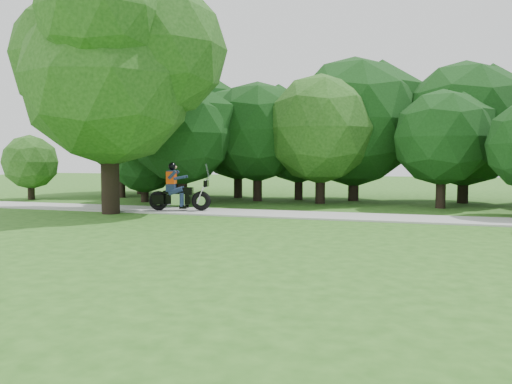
# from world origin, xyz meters

# --- Properties ---
(ground) EXTENTS (100.00, 100.00, 0.00)m
(ground) POSITION_xyz_m (0.00, 0.00, 0.00)
(ground) COLOR #275518
(ground) RESTS_ON ground
(walkway) EXTENTS (60.00, 2.20, 0.06)m
(walkway) POSITION_xyz_m (0.00, 8.00, 0.03)
(walkway) COLOR #A5A5A0
(walkway) RESTS_ON ground
(tree_line) EXTENTS (39.39, 11.23, 7.53)m
(tree_line) POSITION_xyz_m (-1.33, 14.61, 3.55)
(tree_line) COLOR black
(tree_line) RESTS_ON ground
(big_tree_west) EXTENTS (8.64, 6.56, 9.96)m
(big_tree_west) POSITION_xyz_m (-10.54, 6.85, 5.76)
(big_tree_west) COLOR black
(big_tree_west) RESTS_ON ground
(touring_motorcycle) EXTENTS (2.46, 1.14, 1.89)m
(touring_motorcycle) POSITION_xyz_m (-8.39, 7.78, 0.75)
(touring_motorcycle) COLOR black
(touring_motorcycle) RESTS_ON walkway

